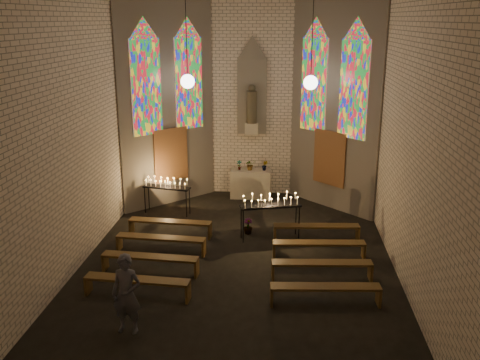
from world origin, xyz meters
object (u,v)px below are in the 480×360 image
(aisle_flower_pot, at_px, (248,226))
(votive_stand_right, at_px, (270,203))
(visitor, at_px, (127,294))
(altar, at_px, (251,184))
(votive_stand_left, at_px, (167,185))

(aisle_flower_pot, height_order, votive_stand_right, votive_stand_right)
(visitor, bearing_deg, votive_stand_right, 67.41)
(altar, relative_size, votive_stand_right, 0.79)
(altar, height_order, visitor, visitor)
(votive_stand_right, bearing_deg, aisle_flower_pot, 140.00)
(votive_stand_right, bearing_deg, votive_stand_left, 136.87)
(aisle_flower_pot, bearing_deg, votive_stand_right, -24.84)
(votive_stand_left, relative_size, visitor, 0.94)
(aisle_flower_pot, bearing_deg, votive_stand_left, 151.29)
(altar, distance_m, visitor, 8.87)
(votive_stand_right, bearing_deg, altar, 87.09)
(votive_stand_right, distance_m, visitor, 5.70)
(aisle_flower_pot, height_order, visitor, visitor)
(votive_stand_left, distance_m, votive_stand_right, 3.83)
(votive_stand_right, height_order, visitor, visitor)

